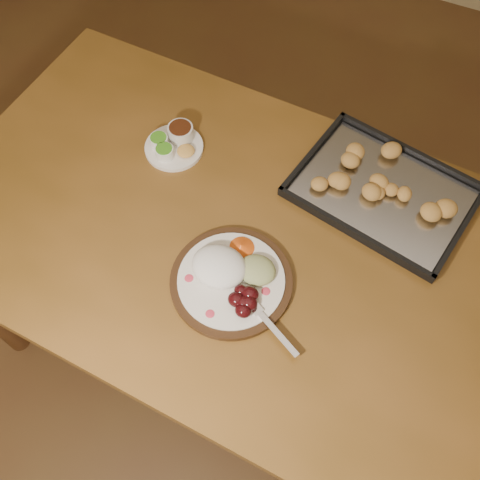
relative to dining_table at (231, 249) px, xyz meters
The scene contains 5 objects.
ground 0.69m from the dining_table, 110.60° to the left, with size 4.00×4.00×0.00m, color brown.
dining_table is the anchor object (origin of this frame).
dinner_plate 0.18m from the dining_table, 63.72° to the right, with size 0.35×0.28×0.07m.
condiment_saucer 0.32m from the dining_table, 145.76° to the left, with size 0.16×0.16×0.05m.
baking_tray 0.42m from the dining_table, 40.86° to the left, with size 0.48×0.39×0.04m.
Camera 1 is at (0.39, -0.81, 1.88)m, focal length 40.00 mm.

